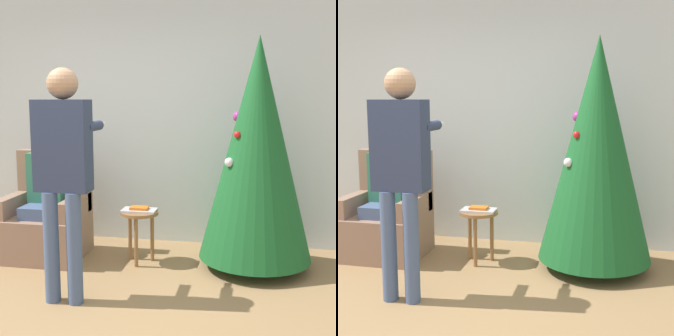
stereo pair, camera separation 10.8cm
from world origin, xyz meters
The scene contains 9 objects.
ground_plane centered at (0.00, 0.00, 0.00)m, with size 14.00×14.00×0.00m, color #99754C.
wall_back centered at (0.00, 2.23, 1.35)m, with size 8.00×0.06×2.70m.
christmas_tree centered at (1.34, 1.54, 1.13)m, with size 1.05×1.05×2.16m.
armchair centered at (-0.74, 1.50, 0.35)m, with size 0.78×0.70×1.06m.
person_seated centered at (-0.74, 1.46, 0.69)m, with size 0.36×0.46×1.25m.
person_standing centered at (-0.12, 0.53, 1.11)m, with size 0.44×0.57×1.83m.
side_stool centered at (0.24, 1.46, 0.42)m, with size 0.37×0.37×0.51m.
laptop centered at (0.24, 1.46, 0.52)m, with size 0.33×0.20×0.02m.
book centered at (0.24, 1.46, 0.54)m, with size 0.17×0.12×0.02m.
Camera 1 is at (1.34, -2.81, 1.61)m, focal length 50.00 mm.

